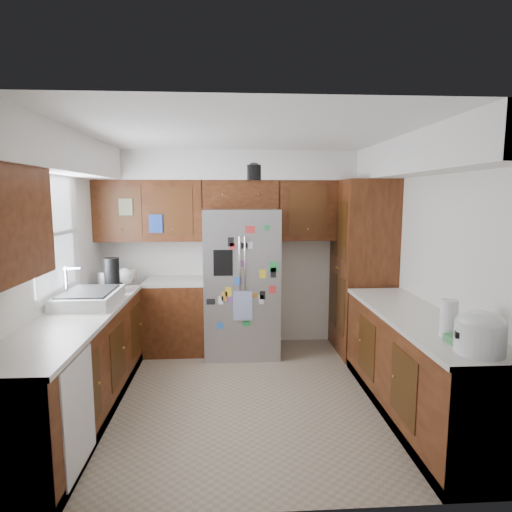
# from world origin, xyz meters

# --- Properties ---
(floor) EXTENTS (3.60, 3.60, 0.00)m
(floor) POSITION_xyz_m (0.00, 0.00, 0.00)
(floor) COLOR gray
(floor) RESTS_ON ground
(room_shell) EXTENTS (3.64, 3.24, 2.52)m
(room_shell) POSITION_xyz_m (-0.11, 0.36, 1.82)
(room_shell) COLOR white
(room_shell) RESTS_ON ground
(left_counter_run) EXTENTS (1.36, 3.20, 0.92)m
(left_counter_run) POSITION_xyz_m (-1.36, 0.03, 0.43)
(left_counter_run) COLOR #3A1A0B
(left_counter_run) RESTS_ON ground
(right_counter_run) EXTENTS (0.63, 2.25, 0.92)m
(right_counter_run) POSITION_xyz_m (1.50, -0.47, 0.42)
(right_counter_run) COLOR #3A1A0B
(right_counter_run) RESTS_ON ground
(pantry) EXTENTS (0.60, 0.90, 2.15)m
(pantry) POSITION_xyz_m (1.50, 1.15, 1.07)
(pantry) COLOR #3A1A0B
(pantry) RESTS_ON ground
(fridge) EXTENTS (0.90, 0.79, 1.80)m
(fridge) POSITION_xyz_m (-0.00, 1.20, 0.90)
(fridge) COLOR #939398
(fridge) RESTS_ON ground
(bridge_cabinet) EXTENTS (0.96, 0.34, 0.35)m
(bridge_cabinet) POSITION_xyz_m (0.00, 1.43, 1.98)
(bridge_cabinet) COLOR #3A1A0B
(bridge_cabinet) RESTS_ON fridge
(fridge_top_items) EXTENTS (0.81, 0.38, 0.30)m
(fridge_top_items) POSITION_xyz_m (-0.09, 1.39, 2.29)
(fridge_top_items) COLOR #134AAF
(fridge_top_items) RESTS_ON bridge_cabinet
(sink_assembly) EXTENTS (0.52, 0.70, 0.37)m
(sink_assembly) POSITION_xyz_m (-1.50, 0.10, 0.99)
(sink_assembly) COLOR white
(sink_assembly) RESTS_ON left_counter_run
(left_counter_clutter) EXTENTS (0.33, 0.91, 0.38)m
(left_counter_clutter) POSITION_xyz_m (-1.43, 0.82, 1.05)
(left_counter_clutter) COLOR black
(left_counter_clutter) RESTS_ON left_counter_run
(rice_cooker) EXTENTS (0.33, 0.32, 0.28)m
(rice_cooker) POSITION_xyz_m (1.50, -1.38, 1.07)
(rice_cooker) COLOR white
(rice_cooker) RESTS_ON right_counter_run
(paper_towel) EXTENTS (0.12, 0.12, 0.28)m
(paper_towel) POSITION_xyz_m (1.46, -1.05, 1.06)
(paper_towel) COLOR white
(paper_towel) RESTS_ON right_counter_run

